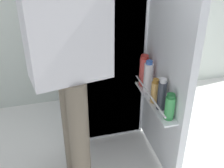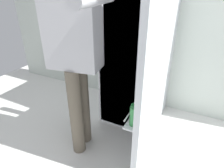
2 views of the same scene
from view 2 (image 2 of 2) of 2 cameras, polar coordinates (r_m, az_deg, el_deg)
ground_plane at (r=2.09m, az=0.70°, el=-16.74°), size 5.03×5.03×0.00m
kitchen_wall at (r=2.41m, az=11.79°, el=23.05°), size 4.40×0.10×2.59m
refrigerator at (r=2.07m, az=8.03°, el=11.30°), size 0.68×1.28×1.79m
person at (r=1.57m, az=-10.76°, el=10.74°), size 0.63×0.69×1.69m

